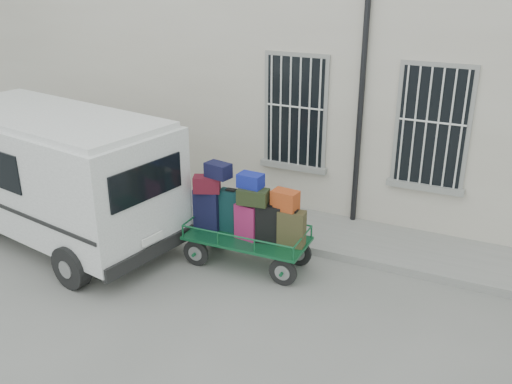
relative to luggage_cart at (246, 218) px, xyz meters
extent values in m
plane|color=slate|center=(0.31, -0.53, -0.91)|extent=(80.00, 80.00, 0.00)
cube|color=#BFB4A3|center=(0.31, 4.97, 2.09)|extent=(24.00, 5.00, 6.00)
cylinder|color=black|center=(1.26, 2.39, 1.89)|extent=(0.11, 0.11, 5.60)
cube|color=black|center=(-0.09, 2.45, 1.34)|extent=(1.20, 0.08, 2.20)
cube|color=gray|center=(-0.09, 2.43, 0.18)|extent=(1.45, 0.22, 0.12)
cube|color=black|center=(2.61, 2.45, 1.34)|extent=(1.20, 0.08, 2.20)
cube|color=gray|center=(2.61, 2.43, 0.18)|extent=(1.45, 0.22, 0.12)
cube|color=gray|center=(0.31, 1.67, -0.84)|extent=(24.00, 1.70, 0.15)
cylinder|color=black|center=(-0.79, -0.42, -0.66)|extent=(0.49, 0.07, 0.49)
cylinder|color=gray|center=(-0.79, -0.42, -0.66)|extent=(0.27, 0.10, 0.27)
cylinder|color=black|center=(-0.81, 0.32, -0.66)|extent=(0.49, 0.07, 0.49)
cylinder|color=gray|center=(-0.81, 0.32, -0.66)|extent=(0.27, 0.10, 0.27)
cylinder|color=black|center=(0.87, -0.37, -0.66)|extent=(0.49, 0.07, 0.49)
cylinder|color=gray|center=(0.87, -0.37, -0.66)|extent=(0.27, 0.10, 0.27)
cylinder|color=black|center=(0.85, 0.37, -0.66)|extent=(0.49, 0.07, 0.49)
cylinder|color=gray|center=(0.85, 0.37, -0.66)|extent=(0.27, 0.10, 0.27)
cube|color=#145831|center=(0.03, -0.02, -0.37)|extent=(2.19, 1.05, 0.05)
cylinder|color=#145831|center=(-1.29, -0.06, -0.22)|extent=(0.29, 0.05, 0.55)
cube|color=black|center=(-0.78, 0.02, 0.02)|extent=(0.49, 0.26, 0.74)
cube|color=black|center=(-0.78, 0.02, 0.40)|extent=(0.20, 0.13, 0.03)
cube|color=#0D2E30|center=(-0.34, 0.10, 0.04)|extent=(0.43, 0.23, 0.77)
cube|color=black|center=(-0.34, 0.10, 0.44)|extent=(0.17, 0.11, 0.03)
cube|color=#9C1C56|center=(0.05, -0.06, -0.03)|extent=(0.44, 0.28, 0.64)
cube|color=black|center=(0.05, -0.06, 0.31)|extent=(0.17, 0.11, 0.03)
cube|color=black|center=(0.44, -0.01, -0.01)|extent=(0.47, 0.33, 0.68)
cube|color=black|center=(0.44, -0.01, 0.35)|extent=(0.18, 0.12, 0.03)
cube|color=#36301B|center=(0.85, 0.03, -0.03)|extent=(0.48, 0.30, 0.63)
cube|color=black|center=(0.85, 0.03, 0.30)|extent=(0.19, 0.13, 0.03)
cube|color=#4D0F1B|center=(-0.74, -0.05, 0.53)|extent=(0.54, 0.43, 0.29)
cube|color=#252D16|center=(0.17, -0.07, 0.47)|extent=(0.55, 0.35, 0.27)
cube|color=#9F3E1D|center=(0.71, 0.07, 0.45)|extent=(0.46, 0.32, 0.33)
cube|color=black|center=(-0.54, 0.00, 0.81)|extent=(0.48, 0.35, 0.26)
cube|color=navy|center=(0.09, 0.01, 0.72)|extent=(0.43, 0.30, 0.24)
cube|color=silver|center=(-3.68, -0.65, 0.52)|extent=(5.20, 2.95, 2.01)
cube|color=silver|center=(-3.68, -0.65, 1.57)|extent=(4.95, 2.74, 0.11)
cube|color=black|center=(-1.25, -1.08, 0.85)|extent=(0.32, 1.54, 0.61)
cube|color=black|center=(-1.27, -1.08, -0.43)|extent=(0.47, 2.05, 0.25)
cube|color=white|center=(-1.22, -1.09, -0.17)|extent=(0.12, 0.47, 0.13)
cylinder|color=black|center=(-5.09, 0.64, -0.53)|extent=(0.79, 0.37, 0.76)
cylinder|color=black|center=(-2.27, -1.94, -0.53)|extent=(0.79, 0.37, 0.76)
cylinder|color=black|center=(-1.91, 0.08, -0.53)|extent=(0.79, 0.37, 0.76)
camera|label=1|loc=(4.09, -8.08, 4.17)|focal=40.00mm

